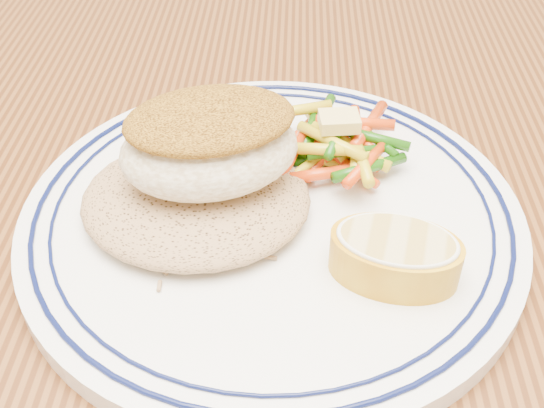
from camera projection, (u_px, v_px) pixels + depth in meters
The scene contains 7 objects.
dining_table at pixel (243, 284), 0.52m from camera, with size 1.50×0.90×0.75m.
plate at pixel (272, 217), 0.41m from camera, with size 0.30×0.30×0.02m.
rice_pilaf at pixel (196, 195), 0.40m from camera, with size 0.14×0.12×0.03m, color #A07A50.
fish_fillet at pixel (209, 143), 0.38m from camera, with size 0.12×0.10×0.05m.
vegetable_pile at pixel (336, 144), 0.44m from camera, with size 0.11×0.10×0.03m.
butter_pat at pixel (339, 121), 0.43m from camera, with size 0.02×0.02×0.01m, color #E9CE72.
lemon_wedge at pixel (395, 255), 0.36m from camera, with size 0.08×0.08×0.03m.
Camera 1 is at (0.03, -0.35, 1.04)m, focal length 45.00 mm.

